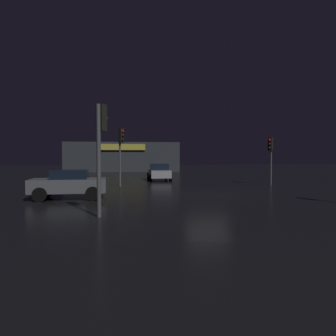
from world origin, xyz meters
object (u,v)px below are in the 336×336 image
Objects in this scene: traffic_signal_main at (121,146)px; car_near at (159,172)px; traffic_signal_opposite at (270,150)px; traffic_signal_cross_left at (101,139)px; car_far at (69,184)px; store_building at (123,157)px.

car_near is at bearing 58.51° from traffic_signal_main.
car_near is at bearing 144.99° from traffic_signal_opposite.
traffic_signal_cross_left is 0.99× the size of car_near.
car_near is at bearing 77.07° from traffic_signal_cross_left.
car_far is (-14.11, -6.16, -1.92)m from traffic_signal_opposite.
traffic_signal_cross_left is 6.02m from car_far.
car_near is at bearing -80.05° from store_building.
car_far is at bearing -94.36° from store_building.
car_near reaches higher than car_far.
store_building reaches higher than traffic_signal_opposite.
car_far is at bearing -112.48° from traffic_signal_main.
traffic_signal_main is 6.85m from car_near.
traffic_signal_opposite is at bearing -65.78° from store_building.
car_far is at bearing -116.86° from car_near.
traffic_signal_main is 1.08× the size of car_far.
car_near is (3.55, -20.25, -1.33)m from store_building.
traffic_signal_opposite is (11.67, -25.93, 0.64)m from store_building.
store_building is 4.40× the size of traffic_signal_opposite.
store_building is 28.44m from traffic_signal_opposite.
car_near is 13.27m from car_far.
store_building reaches higher than car_far.
store_building is 4.10× the size of car_far.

